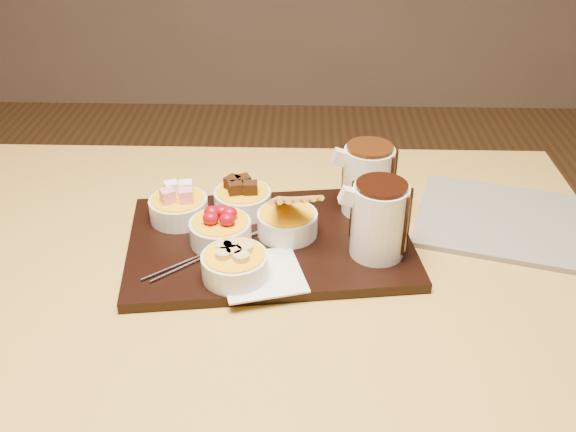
{
  "coord_description": "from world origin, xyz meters",
  "views": [
    {
      "loc": [
        0.09,
        -0.85,
        1.35
      ],
      "look_at": [
        0.06,
        0.02,
        0.81
      ],
      "focal_mm": 40.0,
      "sensor_mm": 36.0,
      "label": 1
    }
  ],
  "objects_px": {
    "serving_board": "(270,242)",
    "pitcher_dark_chocolate": "(379,221)",
    "dining_table": "(252,302)",
    "bowl_strawberries": "(221,232)",
    "pitcher_milk_chocolate": "(368,180)",
    "newspaper": "(509,222)"
  },
  "relations": [
    {
      "from": "serving_board",
      "to": "pitcher_dark_chocolate",
      "type": "xyz_separation_m",
      "value": [
        0.17,
        -0.04,
        0.07
      ]
    },
    {
      "from": "pitcher_dark_chocolate",
      "to": "newspaper",
      "type": "xyz_separation_m",
      "value": [
        0.24,
        0.12,
        -0.07
      ]
    },
    {
      "from": "dining_table",
      "to": "pitcher_dark_chocolate",
      "type": "bearing_deg",
      "value": -3.7
    },
    {
      "from": "pitcher_dark_chocolate",
      "to": "newspaper",
      "type": "relative_size",
      "value": 0.38
    },
    {
      "from": "bowl_strawberries",
      "to": "newspaper",
      "type": "height_order",
      "value": "bowl_strawberries"
    },
    {
      "from": "pitcher_dark_chocolate",
      "to": "pitcher_milk_chocolate",
      "type": "bearing_deg",
      "value": 85.6
    },
    {
      "from": "pitcher_dark_chocolate",
      "to": "dining_table",
      "type": "bearing_deg",
      "value": 168.69
    },
    {
      "from": "serving_board",
      "to": "newspaper",
      "type": "distance_m",
      "value": 0.42
    },
    {
      "from": "newspaper",
      "to": "pitcher_milk_chocolate",
      "type": "bearing_deg",
      "value": -166.41
    },
    {
      "from": "dining_table",
      "to": "newspaper",
      "type": "relative_size",
      "value": 3.86
    },
    {
      "from": "serving_board",
      "to": "pitcher_milk_chocolate",
      "type": "height_order",
      "value": "pitcher_milk_chocolate"
    },
    {
      "from": "dining_table",
      "to": "serving_board",
      "type": "height_order",
      "value": "serving_board"
    },
    {
      "from": "bowl_strawberries",
      "to": "newspaper",
      "type": "xyz_separation_m",
      "value": [
        0.49,
        0.1,
        -0.03
      ]
    },
    {
      "from": "dining_table",
      "to": "pitcher_dark_chocolate",
      "type": "distance_m",
      "value": 0.27
    },
    {
      "from": "bowl_strawberries",
      "to": "pitcher_dark_chocolate",
      "type": "bearing_deg",
      "value": -5.04
    },
    {
      "from": "serving_board",
      "to": "pitcher_milk_chocolate",
      "type": "relative_size",
      "value": 3.89
    },
    {
      "from": "serving_board",
      "to": "newspaper",
      "type": "bearing_deg",
      "value": 3.53
    },
    {
      "from": "dining_table",
      "to": "newspaper",
      "type": "xyz_separation_m",
      "value": [
        0.45,
        0.11,
        0.1
      ]
    },
    {
      "from": "dining_table",
      "to": "serving_board",
      "type": "bearing_deg",
      "value": 38.22
    },
    {
      "from": "dining_table",
      "to": "bowl_strawberries",
      "type": "bearing_deg",
      "value": 169.31
    },
    {
      "from": "dining_table",
      "to": "pitcher_milk_chocolate",
      "type": "bearing_deg",
      "value": 30.94
    },
    {
      "from": "serving_board",
      "to": "pitcher_milk_chocolate",
      "type": "distance_m",
      "value": 0.2
    }
  ]
}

